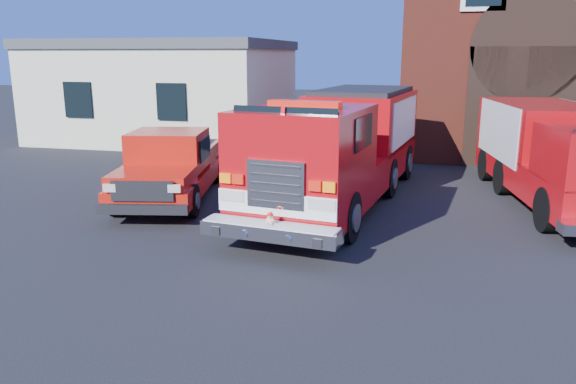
% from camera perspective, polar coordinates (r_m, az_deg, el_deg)
% --- Properties ---
extents(ground, '(100.00, 100.00, 0.00)m').
position_cam_1_polar(ground, '(11.75, 1.37, -4.80)').
color(ground, black).
rests_on(ground, ground).
extents(parking_stripe_far, '(0.12, 3.00, 0.01)m').
position_cam_1_polar(parking_stripe_far, '(18.75, 26.07, 0.87)').
color(parking_stripe_far, yellow).
rests_on(parking_stripe_far, ground).
extents(side_building, '(10.20, 8.20, 4.35)m').
position_cam_1_polar(side_building, '(26.48, -12.02, 10.18)').
color(side_building, beige).
rests_on(side_building, ground).
extents(fire_engine, '(3.79, 9.44, 2.83)m').
position_cam_1_polar(fire_engine, '(14.45, 5.42, 4.65)').
color(fire_engine, black).
rests_on(fire_engine, ground).
extents(pickup_truck, '(3.05, 5.89, 1.83)m').
position_cam_1_polar(pickup_truck, '(15.21, -11.70, 2.60)').
color(pickup_truck, black).
rests_on(pickup_truck, ground).
extents(secondary_truck, '(3.40, 7.83, 2.46)m').
position_cam_1_polar(secondary_truck, '(15.84, 25.51, 3.71)').
color(secondary_truck, black).
rests_on(secondary_truck, ground).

